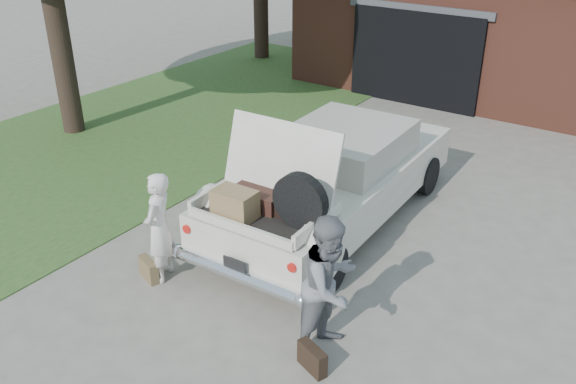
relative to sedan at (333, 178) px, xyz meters
The scene contains 8 objects.
ground 2.10m from the sedan, 87.09° to the right, with size 90.00×90.00×0.00m, color gray.
grass_strip 5.55m from the sedan, 169.12° to the left, with size 6.00×16.00×0.02m, color #2D4C1E.
house 9.62m from the sedan, 83.51° to the left, with size 12.80×7.80×3.30m.
sedan is the anchor object (origin of this frame).
woman_left 2.84m from the sedan, 111.96° to the right, with size 0.56×0.37×1.54m, color silver.
woman_right 2.95m from the sedan, 59.72° to the right, with size 0.82×0.64×1.69m, color slate.
suitcase_left 3.08m from the sedan, 113.31° to the right, with size 0.38×0.12×0.30m, color brown.
suitcase_right 3.40m from the sedan, 62.65° to the right, with size 0.40×0.13×0.31m, color black.
Camera 1 is at (4.12, -5.35, 4.77)m, focal length 38.00 mm.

